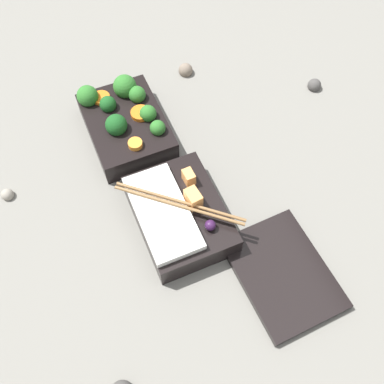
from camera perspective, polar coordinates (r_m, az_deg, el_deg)
ground_plane at (r=0.76m, az=-4.74°, el=1.88°), size 3.00×3.00×0.00m
bento_tray_vegetable at (r=0.80m, az=-8.50°, el=8.84°), size 0.18×0.13×0.08m
bento_tray_rice at (r=0.69m, az=-1.78°, el=-2.82°), size 0.18×0.16×0.07m
bento_lid at (r=0.69m, az=11.43°, el=-10.06°), size 0.18×0.13×0.01m
pebble_0 at (r=0.79m, az=-22.38°, el=-0.31°), size 0.02×0.02×0.02m
pebble_1 at (r=0.91m, az=-0.82°, el=15.20°), size 0.03×0.03×0.03m
pebble_3 at (r=0.91m, az=15.27°, el=12.93°), size 0.03×0.03×0.03m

